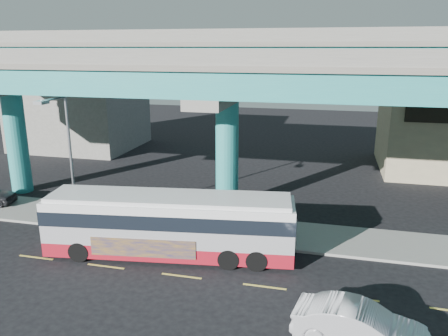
% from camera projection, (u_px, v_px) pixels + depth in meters
% --- Properties ---
extents(ground, '(120.00, 120.00, 0.00)m').
position_uv_depth(ground, '(184.00, 273.00, 21.15)').
color(ground, black).
rests_on(ground, ground).
extents(sidewalk, '(70.00, 4.00, 0.15)m').
position_uv_depth(sidewalk, '(213.00, 228.00, 26.28)').
color(sidewalk, gray).
rests_on(sidewalk, ground).
extents(lane_markings, '(58.00, 0.12, 0.01)m').
position_uv_depth(lane_markings, '(182.00, 276.00, 20.87)').
color(lane_markings, '#D8C64C').
rests_on(lane_markings, ground).
extents(viaduct, '(52.00, 12.40, 11.70)m').
position_uv_depth(viaduct, '(228.00, 71.00, 27.23)').
color(viaduct, teal).
rests_on(viaduct, ground).
extents(building_concrete, '(12.00, 10.00, 9.00)m').
position_uv_depth(building_concrete, '(79.00, 106.00, 47.02)').
color(building_concrete, gray).
rests_on(building_concrete, ground).
extents(transit_bus, '(13.06, 4.45, 3.29)m').
position_uv_depth(transit_bus, '(170.00, 223.00, 22.56)').
color(transit_bus, maroon).
rests_on(transit_bus, ground).
extents(sedan, '(3.34, 5.38, 1.58)m').
position_uv_depth(sedan, '(360.00, 326.00, 15.85)').
color(sedan, '#B4B4B9').
rests_on(sedan, ground).
extents(street_lamp, '(0.50, 2.57, 7.91)m').
position_uv_depth(street_lamp, '(64.00, 143.00, 24.86)').
color(street_lamp, gray).
rests_on(street_lamp, sidewalk).
extents(stop_sign, '(0.78, 0.27, 2.70)m').
position_uv_depth(stop_sign, '(277.00, 209.00, 23.59)').
color(stop_sign, gray).
rests_on(stop_sign, sidewalk).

